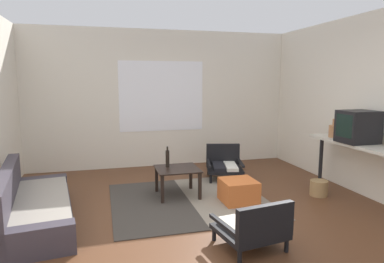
{
  "coord_description": "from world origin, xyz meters",
  "views": [
    {
      "loc": [
        -1.17,
        -3.72,
        1.72
      ],
      "look_at": [
        0.11,
        1.08,
        0.97
      ],
      "focal_mm": 31.88,
      "sensor_mm": 36.0,
      "label": 1
    }
  ],
  "objects": [
    {
      "name": "ground_plane",
      "position": [
        0.0,
        0.0,
        0.0
      ],
      "size": [
        7.8,
        7.8,
        0.0
      ],
      "primitive_type": "plane",
      "color": "#56331E"
    },
    {
      "name": "clay_vase",
      "position": [
        2.32,
        0.75,
        0.95
      ],
      "size": [
        0.18,
        0.18,
        0.28
      ],
      "color": "#A87047",
      "rests_on": "console_shelf"
    },
    {
      "name": "armchair_by_window",
      "position": [
        0.9,
        1.82,
        0.26
      ],
      "size": [
        0.74,
        0.75,
        0.58
      ],
      "color": "black",
      "rests_on": "ground"
    },
    {
      "name": "coffee_table",
      "position": [
        -0.11,
        1.09,
        0.35
      ],
      "size": [
        0.63,
        0.6,
        0.43
      ],
      "color": "black",
      "rests_on": "ground"
    },
    {
      "name": "glass_bottle",
      "position": [
        -0.24,
        1.21,
        0.56
      ],
      "size": [
        0.06,
        0.06,
        0.31
      ],
      "color": "black",
      "rests_on": "coffee_table"
    },
    {
      "name": "console_shelf",
      "position": [
        2.32,
        0.32,
        0.75
      ],
      "size": [
        0.42,
        1.58,
        0.85
      ],
      "color": "beige",
      "rests_on": "ground"
    },
    {
      "name": "armchair_striped_foreground",
      "position": [
        0.29,
        -0.71,
        0.24
      ],
      "size": [
        0.72,
        0.7,
        0.54
      ],
      "color": "black",
      "rests_on": "ground"
    },
    {
      "name": "couch",
      "position": [
        -2.03,
        0.58,
        0.21
      ],
      "size": [
        1.02,
        2.1,
        0.68
      ],
      "color": "#38333D",
      "rests_on": "ground"
    },
    {
      "name": "side_wall_right",
      "position": [
        2.66,
        0.3,
        1.35
      ],
      "size": [
        0.12,
        6.6,
        2.7
      ],
      "primitive_type": "cube",
      "color": "silver",
      "rests_on": "ground"
    },
    {
      "name": "ottoman_orange",
      "position": [
        0.67,
        0.6,
        0.16
      ],
      "size": [
        0.48,
        0.48,
        0.33
      ],
      "primitive_type": "cube",
      "rotation": [
        0.0,
        0.0,
        -0.0
      ],
      "color": "#D1662D",
      "rests_on": "ground"
    },
    {
      "name": "wicker_basket",
      "position": [
        1.95,
        0.56,
        0.12
      ],
      "size": [
        0.26,
        0.26,
        0.23
      ],
      "primitive_type": "cylinder",
      "color": "#9E7A4C",
      "rests_on": "ground"
    },
    {
      "name": "crt_television",
      "position": [
        2.31,
        0.26,
        1.07
      ],
      "size": [
        0.47,
        0.42,
        0.45
      ],
      "color": "black",
      "rests_on": "console_shelf"
    },
    {
      "name": "area_rug",
      "position": [
        0.0,
        0.85,
        0.01
      ],
      "size": [
        2.19,
        2.06,
        0.01
      ],
      "color": "#38332D",
      "rests_on": "ground"
    },
    {
      "name": "far_wall_with_window",
      "position": [
        0.0,
        3.06,
        1.35
      ],
      "size": [
        5.6,
        0.13,
        2.7
      ],
      "color": "silver",
      "rests_on": "ground"
    }
  ]
}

